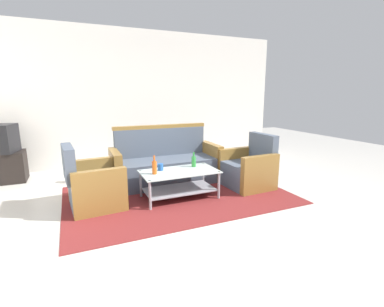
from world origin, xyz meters
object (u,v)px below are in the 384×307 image
object	(u,v)px
armchair_left	(93,186)
armchair_right	(248,169)
coffee_table	(179,180)
couch	(166,165)
bottle_green	(194,161)
bottle_orange	(154,167)
cup	(160,167)

from	to	relation	value
armchair_left	armchair_right	bearing A→B (deg)	82.27
armchair_right	coffee_table	size ratio (longest dim) A/B	0.77
couch	bottle_green	size ratio (longest dim) A/B	8.17
armchair_left	bottle_orange	distance (m)	0.85
couch	bottle_green	distance (m)	0.70
bottle_green	cup	size ratio (longest dim) A/B	2.21
bottle_orange	bottle_green	bearing A→B (deg)	12.45
couch	cup	bearing A→B (deg)	65.84
couch	bottle_orange	bearing A→B (deg)	62.03
couch	bottle_green	world-z (taller)	couch
cup	armchair_right	bearing A→B (deg)	-4.30
couch	armchair_right	size ratio (longest dim) A/B	2.12
armchair_right	bottle_orange	distance (m)	1.61
bottle_orange	armchair_right	bearing A→B (deg)	1.31
couch	coffee_table	xyz separation A→B (m)	(-0.05, -0.77, -0.04)
couch	armchair_left	world-z (taller)	couch
armchair_right	bottle_orange	size ratio (longest dim) A/B	3.25
armchair_left	bottle_orange	world-z (taller)	armchair_left
bottle_orange	bottle_green	size ratio (longest dim) A/B	1.18
armchair_right	bottle_orange	bearing A→B (deg)	88.69
armchair_left	cup	distance (m)	0.95
armchair_left	cup	size ratio (longest dim) A/B	8.50
armchair_left	bottle_green	distance (m)	1.48
armchair_left	couch	bearing A→B (deg)	111.68
armchair_right	bottle_green	bearing A→B (deg)	80.70
armchair_left	cup	world-z (taller)	armchair_left
bottle_orange	cup	bearing A→B (deg)	48.12
armchair_right	bottle_orange	world-z (taller)	armchair_right
coffee_table	cup	bearing A→B (deg)	148.64
armchair_left	cup	xyz separation A→B (m)	(0.94, -0.03, 0.17)
armchair_right	coffee_table	world-z (taller)	armchair_right
armchair_left	armchair_right	xyz separation A→B (m)	(2.40, -0.14, 0.00)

